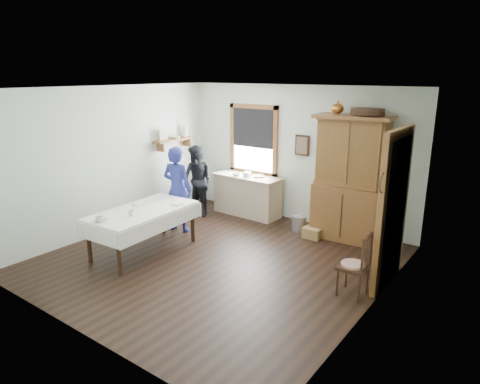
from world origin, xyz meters
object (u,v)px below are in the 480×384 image
at_px(work_counter, 247,195).
at_px(wicker_basket, 312,233).
at_px(dining_table, 144,231).
at_px(china_hutch, 350,179).
at_px(woman_blue, 178,192).
at_px(pail, 299,223).
at_px(spindle_chair, 354,264).
at_px(figure_dark, 197,184).

height_order(work_counter, wicker_basket, work_counter).
bearing_deg(dining_table, china_hutch, 45.56).
xyz_separation_m(china_hutch, woman_blue, (-2.75, -1.50, -0.36)).
distance_m(china_hutch, woman_blue, 3.15).
height_order(pail, wicker_basket, pail).
relative_size(china_hutch, spindle_chair, 2.49).
bearing_deg(figure_dark, work_counter, 44.71).
distance_m(pail, woman_blue, 2.38).
relative_size(china_hutch, pail, 7.48).
distance_m(dining_table, woman_blue, 1.16).
xyz_separation_m(spindle_chair, figure_dark, (-3.93, 1.28, 0.24)).
bearing_deg(woman_blue, pail, -153.67).
bearing_deg(pail, wicker_basket, -26.97).
bearing_deg(spindle_chair, figure_dark, 158.62).
bearing_deg(dining_table, wicker_basket, 47.62).
bearing_deg(woman_blue, work_counter, -117.24).
height_order(china_hutch, dining_table, china_hutch).
height_order(spindle_chair, pail, spindle_chair).
bearing_deg(work_counter, wicker_basket, -11.52).
xyz_separation_m(dining_table, pail, (1.64, 2.41, -0.22)).
bearing_deg(wicker_basket, spindle_chair, -48.18).
height_order(work_counter, spindle_chair, spindle_chair).
bearing_deg(wicker_basket, china_hutch, 35.39).
height_order(dining_table, figure_dark, figure_dark).
relative_size(work_counter, pail, 4.95).
height_order(wicker_basket, figure_dark, figure_dark).
bearing_deg(pail, dining_table, -124.23).
bearing_deg(pail, woman_blue, -144.35).
distance_m(spindle_chair, pail, 2.49).
bearing_deg(work_counter, spindle_chair, -30.25).
xyz_separation_m(pail, woman_blue, (-1.87, -1.34, 0.60)).
relative_size(work_counter, woman_blue, 0.98).
height_order(china_hutch, pail, china_hutch).
bearing_deg(china_hutch, woman_blue, -155.70).
relative_size(work_counter, wicker_basket, 4.48).
bearing_deg(china_hutch, dining_table, -138.77).
bearing_deg(wicker_basket, pail, 153.03).
distance_m(china_hutch, wicker_basket, 1.19).
bearing_deg(china_hutch, figure_dark, -173.07).
bearing_deg(wicker_basket, woman_blue, -153.01).
xyz_separation_m(spindle_chair, woman_blue, (-3.63, 0.39, 0.31)).
xyz_separation_m(china_hutch, pail, (-0.88, -0.16, -0.97)).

